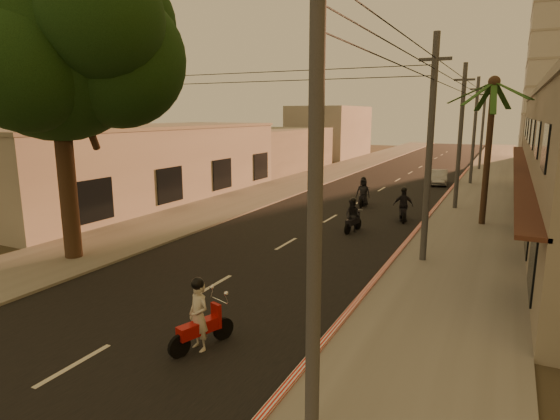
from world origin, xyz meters
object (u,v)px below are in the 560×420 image
Objects in this scene: palm_tree at (493,91)px; scooter_mid_b at (403,206)px; scooter_red at (199,318)px; scooter_mid_a at (353,217)px; scooter_far_a at (363,193)px; parked_car at (439,177)px; broadleaf_tree at (65,47)px.

palm_tree is 7.53m from scooter_mid_b.
scooter_mid_a is at bearing 110.20° from scooter_red.
scooter_mid_a is 7.18m from scooter_far_a.
parked_car is (-4.23, 14.81, -6.52)m from palm_tree.
broadleaf_tree is at bearing -143.43° from scooter_mid_b.
scooter_far_a is (-1.49, 7.02, 0.06)m from scooter_mid_a.
scooter_mid_a reaches higher than parked_car.
scooter_mid_b reaches higher than parked_car.
scooter_red is at bearing -24.92° from broadleaf_tree.
scooter_far_a is at bearing 119.85° from scooter_mid_b.
scooter_far_a is 12.64m from parked_car.
scooter_mid_a is (-0.18, 13.53, -0.05)m from scooter_red.
broadleaf_tree is 6.58× the size of scooter_mid_a.
scooter_red reaches higher than scooter_mid_a.
broadleaf_tree is 18.41m from scooter_mid_b.
scooter_mid_b is at bearing 104.06° from scooter_red.
scooter_mid_b reaches higher than scooter_mid_a.
scooter_red is 0.50× the size of parked_car.
scooter_red reaches higher than scooter_far_a.
palm_tree is 19.89m from scooter_red.
scooter_mid_a is at bearing -143.02° from palm_tree.
scooter_red is 20.62m from scooter_far_a.
scooter_mid_a is 19.33m from parked_car.
scooter_mid_b is 0.50× the size of parked_car.
palm_tree is (14.61, 13.86, -1.33)m from broadleaf_tree.
broadleaf_tree is 12.40m from scooter_red.
scooter_red is 0.99× the size of scooter_far_a.
broadleaf_tree is 6.17× the size of scooter_red.
scooter_mid_b is at bearing -169.25° from palm_tree.
scooter_mid_b reaches higher than scooter_far_a.
scooter_mid_b is at bearing 71.88° from scooter_mid_a.
palm_tree is at bearing -25.61° from scooter_far_a.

